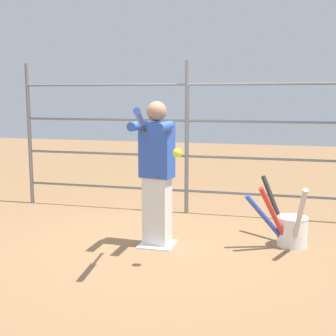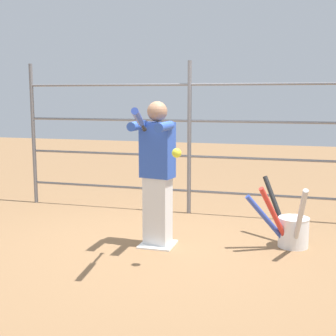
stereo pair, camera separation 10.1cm
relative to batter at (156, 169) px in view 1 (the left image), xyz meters
The scene contains 7 objects.
ground_plane 0.92m from the batter, 90.00° to the right, with size 24.00×24.00×0.00m, color olive.
home_plate 0.91m from the batter, 90.00° to the right, with size 0.40×0.40×0.02m.
fence_backstop 1.63m from the batter, 90.00° to the right, with size 5.30×0.06×2.27m.
batter is the anchor object (origin of this frame).
baseball_bat_swinging 1.12m from the batter, 96.83° to the left, with size 0.24×0.83×0.27m.
softball_in_flight 0.84m from the batter, 121.66° to the left, with size 0.10×0.10×0.10m.
bat_bucket 1.72m from the batter, 165.88° to the right, with size 0.74×1.08×0.81m.
Camera 1 is at (-1.50, 5.16, 1.77)m, focal length 50.00 mm.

